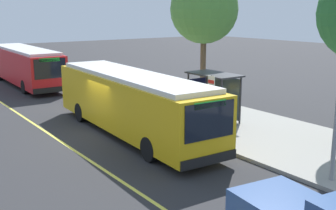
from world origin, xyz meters
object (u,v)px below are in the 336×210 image
object	(u,v)px
transit_bus_second	(25,65)
route_sign_post	(211,97)
waiting_bench	(211,111)
pedestrian_commuter	(166,99)
transit_bus_main	(131,101)

from	to	relation	value
transit_bus_second	route_sign_post	distance (m)	19.51
transit_bus_second	waiting_bench	world-z (taller)	transit_bus_second
waiting_bench	pedestrian_commuter	xyz separation A→B (m)	(-2.00, -1.53, 0.48)
route_sign_post	pedestrian_commuter	distance (m)	4.21
waiting_bench	pedestrian_commuter	world-z (taller)	pedestrian_commuter
transit_bus_main	waiting_bench	bearing A→B (deg)	82.97
transit_bus_second	pedestrian_commuter	bearing A→B (deg)	10.58
route_sign_post	waiting_bench	bearing A→B (deg)	137.82
transit_bus_main	route_sign_post	distance (m)	3.77
transit_bus_second	pedestrian_commuter	xyz separation A→B (m)	(15.24, 2.85, -0.50)
route_sign_post	pedestrian_commuter	bearing A→B (deg)	174.74
waiting_bench	route_sign_post	xyz separation A→B (m)	(2.10, -1.91, 1.32)
transit_bus_main	waiting_bench	size ratio (longest dim) A/B	7.52
transit_bus_main	waiting_bench	xyz separation A→B (m)	(0.56, 4.56, -0.98)
waiting_bench	route_sign_post	size ratio (longest dim) A/B	0.57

